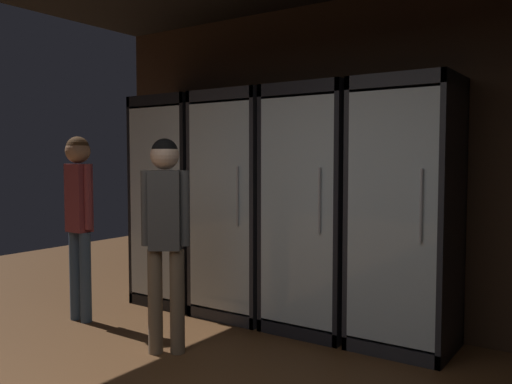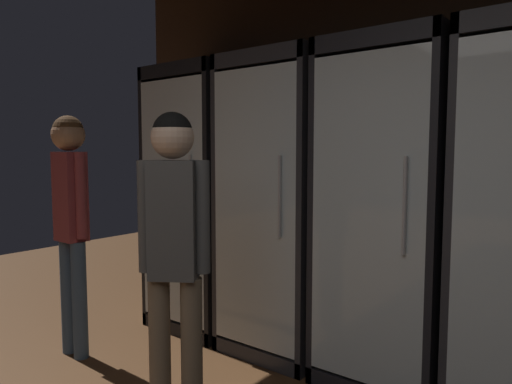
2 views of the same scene
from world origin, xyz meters
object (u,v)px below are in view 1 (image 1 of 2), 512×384
object	(u,v)px
shopper_near	(165,222)
shopper_far	(79,204)
cooler_center	(317,211)
cooler_far_left	(180,202)
cooler_left	(243,206)
cooler_right	(408,216)

from	to	relation	value
shopper_near	shopper_far	bearing A→B (deg)	172.80
cooler_center	shopper_far	xyz separation A→B (m)	(-1.82, -1.00, 0.04)
cooler_far_left	cooler_left	size ratio (longest dim) A/B	1.00
cooler_center	shopper_near	xyz separation A→B (m)	(-0.64, -1.15, -0.03)
cooler_left	cooler_right	world-z (taller)	same
cooler_left	cooler_far_left	bearing A→B (deg)	180.00
cooler_left	shopper_near	world-z (taller)	cooler_left
cooler_far_left	cooler_right	xyz separation A→B (m)	(2.31, 0.00, -0.00)
shopper_near	cooler_far_left	bearing A→B (deg)	128.19
cooler_center	cooler_right	world-z (taller)	same
cooler_left	cooler_center	size ratio (longest dim) A/B	1.00
cooler_right	shopper_far	bearing A→B (deg)	-158.92
cooler_left	cooler_right	xyz separation A→B (m)	(1.54, 0.00, 0.00)
cooler_right	shopper_near	distance (m)	1.82
cooler_left	shopper_near	distance (m)	1.15
cooler_far_left	cooler_left	distance (m)	0.77
cooler_far_left	cooler_right	distance (m)	2.31
cooler_center	shopper_near	distance (m)	1.32
cooler_far_left	shopper_far	xyz separation A→B (m)	(-0.28, -1.00, 0.04)
cooler_left	shopper_near	size ratio (longest dim) A/B	1.29
cooler_center	shopper_near	world-z (taller)	cooler_center
cooler_far_left	shopper_near	bearing A→B (deg)	-51.81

